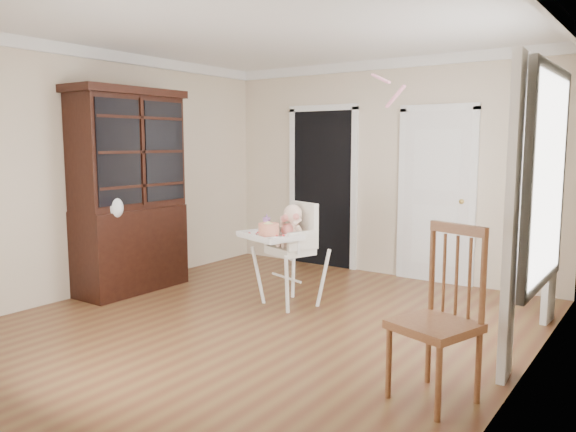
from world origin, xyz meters
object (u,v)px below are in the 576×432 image
Objects in this scene: high_chair at (290,241)px; dining_chair at (438,320)px; china_cabinet at (129,191)px; sippy_cup at (267,224)px; cake at (269,229)px.

dining_chair is (2.03, -1.22, -0.13)m from high_chair.
china_cabinet is at bearing -171.88° from dining_chair.
china_cabinet reaches higher than high_chair.
china_cabinet is 1.97× the size of dining_chair.
dining_chair reaches higher than high_chair.
china_cabinet is (-1.57, -0.49, 0.30)m from sippy_cup.
dining_chair is (2.28, -1.16, -0.30)m from sippy_cup.
dining_chair is at bearing -9.93° from china_cabinet.
cake is at bearing -47.81° from sippy_cup.
china_cabinet is (-1.73, -0.31, 0.32)m from cake.
high_chair is at bearing 16.71° from china_cabinet.
china_cabinet is (-1.82, -0.55, 0.47)m from high_chair.
cake is 0.24m from sippy_cup.
high_chair is 0.48× the size of china_cabinet.
high_chair is 4.02× the size of cake.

